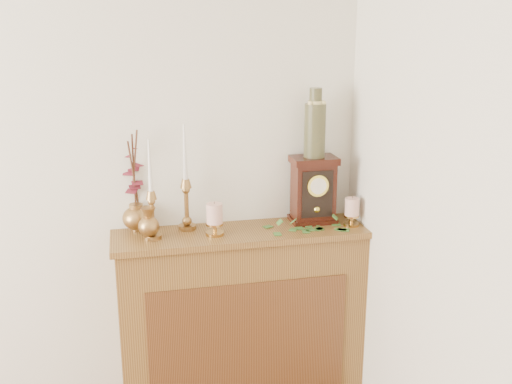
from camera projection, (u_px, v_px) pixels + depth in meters
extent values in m
cube|color=brown|center=(242.00, 320.00, 3.01)|extent=(1.20, 0.30, 0.90)
cube|color=brown|center=(249.00, 343.00, 2.88)|extent=(0.96, 0.01, 0.63)
cube|color=brown|center=(242.00, 233.00, 2.88)|extent=(1.24, 0.34, 0.03)
cylinder|color=#9E743F|center=(153.00, 237.00, 2.77)|extent=(0.08, 0.08, 0.02)
sphere|color=#9E743F|center=(153.00, 231.00, 2.76)|extent=(0.04, 0.04, 0.04)
cylinder|color=#9E743F|center=(152.00, 217.00, 2.74)|extent=(0.02, 0.02, 0.14)
sphere|color=#9E743F|center=(152.00, 201.00, 2.72)|extent=(0.04, 0.04, 0.04)
cone|color=#9E743F|center=(151.00, 195.00, 2.71)|extent=(0.05, 0.05, 0.04)
cone|color=silver|center=(150.00, 166.00, 2.67)|extent=(0.02, 0.02, 0.24)
cylinder|color=#9E743F|center=(187.00, 227.00, 2.89)|extent=(0.09, 0.09, 0.02)
sphere|color=#9E743F|center=(187.00, 221.00, 2.88)|extent=(0.05, 0.05, 0.05)
cylinder|color=#9E743F|center=(186.00, 206.00, 2.86)|extent=(0.02, 0.02, 0.15)
sphere|color=#9E743F|center=(186.00, 190.00, 2.84)|extent=(0.04, 0.04, 0.04)
cone|color=#9E743F|center=(186.00, 184.00, 2.83)|extent=(0.06, 0.06, 0.04)
cone|color=silver|center=(185.00, 153.00, 2.79)|extent=(0.02, 0.02, 0.27)
cylinder|color=#9E743F|center=(149.00, 238.00, 2.75)|extent=(0.05, 0.05, 0.02)
sphere|color=#9E743F|center=(149.00, 226.00, 2.74)|extent=(0.10, 0.10, 0.10)
cone|color=#9E743F|center=(148.00, 213.00, 2.72)|extent=(0.07, 0.07, 0.05)
cylinder|color=#9E743F|center=(137.00, 229.00, 2.88)|extent=(0.06, 0.06, 0.01)
ellipsoid|color=#9E743F|center=(137.00, 218.00, 2.86)|extent=(0.13, 0.13, 0.12)
cylinder|color=#9E743F|center=(136.00, 206.00, 2.85)|extent=(0.07, 0.07, 0.02)
cylinder|color=#472819|center=(133.00, 173.00, 2.81)|extent=(0.04, 0.08, 0.32)
cylinder|color=#472819|center=(134.00, 170.00, 2.81)|extent=(0.01, 0.07, 0.35)
cylinder|color=#472819|center=(134.00, 167.00, 2.80)|extent=(0.05, 0.12, 0.37)
cylinder|color=#B6873F|center=(215.00, 233.00, 2.81)|extent=(0.09, 0.09, 0.02)
cylinder|color=#B6873F|center=(215.00, 228.00, 2.81)|extent=(0.02, 0.02, 0.04)
cylinder|color=#B6873F|center=(215.00, 224.00, 2.80)|extent=(0.08, 0.08, 0.01)
cylinder|color=beige|center=(214.00, 213.00, 2.79)|extent=(0.08, 0.08, 0.09)
cylinder|color=#472819|center=(214.00, 203.00, 2.77)|extent=(0.00, 0.00, 0.01)
cylinder|color=#B6873F|center=(351.00, 224.00, 2.94)|extent=(0.08, 0.08, 0.01)
cylinder|color=#B6873F|center=(351.00, 220.00, 2.94)|extent=(0.02, 0.02, 0.03)
cylinder|color=#B6873F|center=(352.00, 216.00, 2.93)|extent=(0.07, 0.07, 0.01)
cylinder|color=beige|center=(352.00, 207.00, 2.92)|extent=(0.07, 0.07, 0.09)
cylinder|color=#472819|center=(352.00, 197.00, 2.91)|extent=(0.00, 0.00, 0.01)
cube|color=#376827|center=(311.00, 224.00, 2.95)|extent=(0.04, 0.05, 0.00)
cube|color=#376827|center=(306.00, 232.00, 2.84)|extent=(0.05, 0.05, 0.00)
cube|color=#376827|center=(321.00, 225.00, 2.94)|extent=(0.04, 0.05, 0.00)
cube|color=#376827|center=(315.00, 231.00, 2.86)|extent=(0.05, 0.06, 0.00)
cube|color=#376827|center=(307.00, 227.00, 2.92)|extent=(0.04, 0.05, 0.00)
cube|color=#376827|center=(300.00, 225.00, 2.94)|extent=(0.05, 0.05, 0.00)
cube|color=#376827|center=(302.00, 225.00, 2.94)|extent=(0.05, 0.04, 0.00)
cube|color=#376827|center=(333.00, 229.00, 2.89)|extent=(0.05, 0.05, 0.00)
cube|color=#376827|center=(289.00, 225.00, 2.94)|extent=(0.05, 0.05, 0.00)
cube|color=#376827|center=(304.00, 226.00, 2.93)|extent=(0.05, 0.05, 0.00)
cube|color=#376827|center=(338.00, 226.00, 2.93)|extent=(0.05, 0.06, 0.00)
cube|color=#376827|center=(280.00, 226.00, 2.92)|extent=(0.05, 0.04, 0.00)
cube|color=#376827|center=(273.00, 229.00, 2.88)|extent=(0.05, 0.06, 0.00)
cube|color=#376827|center=(295.00, 227.00, 2.92)|extent=(0.05, 0.05, 0.00)
cube|color=#376827|center=(344.00, 230.00, 2.88)|extent=(0.05, 0.06, 0.00)
cube|color=#376827|center=(280.00, 222.00, 2.86)|extent=(0.04, 0.05, 0.02)
cube|color=#376827|center=(293.00, 221.00, 2.82)|extent=(0.05, 0.04, 0.02)
cube|color=#376827|center=(335.00, 217.00, 2.91)|extent=(0.04, 0.03, 0.02)
cube|color=#39140B|center=(312.00, 219.00, 3.00)|extent=(0.22, 0.16, 0.02)
cube|color=#39140B|center=(313.00, 192.00, 2.97)|extent=(0.20, 0.13, 0.29)
cube|color=#39140B|center=(314.00, 160.00, 2.92)|extent=(0.22, 0.16, 0.03)
cube|color=black|center=(317.00, 194.00, 2.90)|extent=(0.16, 0.01, 0.23)
cylinder|color=gold|center=(318.00, 186.00, 2.88)|extent=(0.11, 0.01, 0.11)
cylinder|color=silver|center=(318.00, 186.00, 2.88)|extent=(0.08, 0.00, 0.08)
sphere|color=gold|center=(317.00, 209.00, 2.92)|extent=(0.04, 0.04, 0.04)
cylinder|color=#172E25|center=(315.00, 131.00, 2.88)|extent=(0.10, 0.10, 0.26)
cylinder|color=#172E25|center=(316.00, 97.00, 2.84)|extent=(0.06, 0.06, 0.09)
cylinder|color=#D9C87D|center=(316.00, 103.00, 2.84)|extent=(0.07, 0.07, 0.02)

